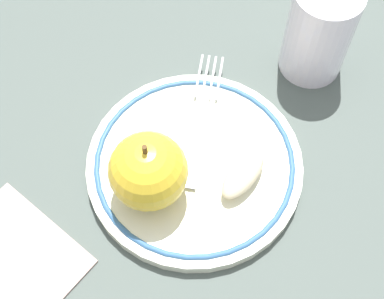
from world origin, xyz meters
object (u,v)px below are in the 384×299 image
object	(u,v)px
plate	(192,162)
apple_slice_front	(243,174)
fork	(201,122)
apple_red_whole	(148,171)
napkin_folded	(8,262)
drinking_glass	(319,31)

from	to	relation	value
plate	apple_slice_front	bearing A→B (deg)	25.57
plate	apple_slice_front	size ratio (longest dim) A/B	3.53
plate	fork	xyz separation A→B (m)	(-0.03, 0.04, 0.01)
apple_red_whole	fork	size ratio (longest dim) A/B	0.61
apple_slice_front	napkin_folded	world-z (taller)	apple_slice_front
fork	drinking_glass	xyz separation A→B (m)	(0.01, 0.16, 0.04)
napkin_folded	fork	bearing A→B (deg)	87.95
apple_slice_front	fork	size ratio (longest dim) A/B	0.46
fork	napkin_folded	xyz separation A→B (m)	(-0.01, -0.25, -0.02)
fork	napkin_folded	distance (m)	0.25
fork	drinking_glass	world-z (taller)	drinking_glass
apple_red_whole	napkin_folded	distance (m)	0.17
apple_slice_front	drinking_glass	size ratio (longest dim) A/B	0.56
drinking_glass	plate	bearing A→B (deg)	-86.01
napkin_folded	plate	bearing A→B (deg)	80.17
drinking_glass	apple_red_whole	bearing A→B (deg)	-87.18
apple_red_whole	fork	distance (m)	0.10
plate	drinking_glass	bearing A→B (deg)	93.99
apple_slice_front	fork	distance (m)	0.08
fork	napkin_folded	size ratio (longest dim) A/B	1.07
plate	napkin_folded	bearing A→B (deg)	-99.83
drinking_glass	fork	bearing A→B (deg)	-94.75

